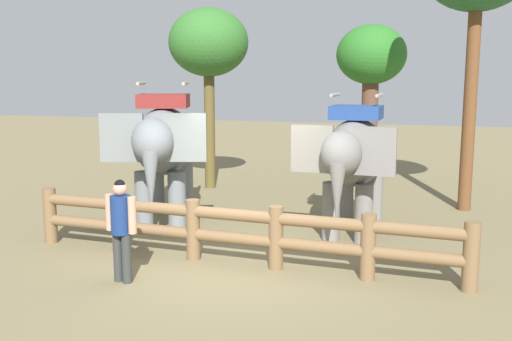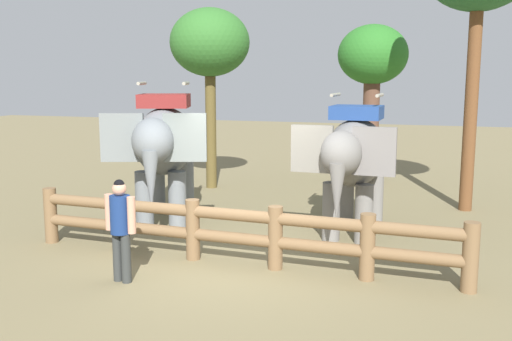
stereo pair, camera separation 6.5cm
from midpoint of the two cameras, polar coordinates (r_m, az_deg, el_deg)
ground_plane at (r=9.88m, az=-2.17°, el=-9.23°), size 60.00×60.00×0.00m
log_fence at (r=9.75m, az=-2.08°, el=-5.77°), size 7.71×0.56×1.05m
elephant_near_left at (r=12.42m, az=-8.90°, el=2.51°), size 2.46×3.60×3.01m
elephant_center at (r=11.53m, az=9.75°, el=1.36°), size 1.86×3.25×2.80m
tourist_woman_in_black at (r=9.07m, az=-12.97°, el=-5.06°), size 0.56×0.36×1.60m
tree_far_left at (r=16.28m, az=-4.44°, el=12.19°), size 2.19×2.19×4.97m
tree_back_center at (r=17.32m, az=11.50°, el=10.44°), size 2.01×2.01×4.60m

